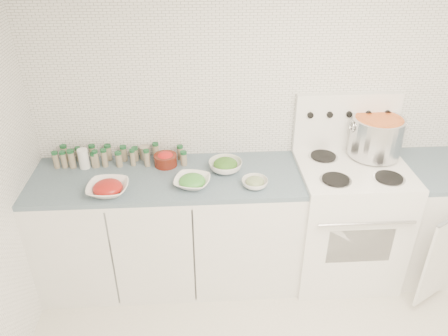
% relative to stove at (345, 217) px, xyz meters
% --- Properties ---
extents(room_walls, '(3.54, 3.04, 2.52)m').
position_rel_stove_xyz_m(room_walls, '(-0.48, -1.19, 1.06)').
color(room_walls, white).
rests_on(room_walls, ground).
extents(counter_left, '(1.85, 0.62, 0.90)m').
position_rel_stove_xyz_m(counter_left, '(-1.30, 0.00, -0.05)').
color(counter_left, white).
rests_on(counter_left, ground).
extents(stove, '(0.76, 0.70, 1.36)m').
position_rel_stove_xyz_m(stove, '(0.00, 0.00, 0.00)').
color(stove, white).
rests_on(stove, ground).
extents(stock_pot, '(0.39, 0.37, 0.28)m').
position_rel_stove_xyz_m(stock_pot, '(0.18, 0.15, 0.60)').
color(stock_pot, silver).
rests_on(stock_pot, stove).
extents(bowl_tomato, '(0.28, 0.28, 0.09)m').
position_rel_stove_xyz_m(bowl_tomato, '(-1.66, -0.18, 0.44)').
color(bowl_tomato, white).
rests_on(bowl_tomato, counter_left).
extents(bowl_snowpea, '(0.28, 0.28, 0.08)m').
position_rel_stove_xyz_m(bowl_snowpea, '(-1.12, -0.13, 0.44)').
color(bowl_snowpea, white).
rests_on(bowl_snowpea, counter_left).
extents(bowl_broccoli, '(0.30, 0.30, 0.09)m').
position_rel_stove_xyz_m(bowl_broccoli, '(-0.89, 0.06, 0.45)').
color(bowl_broccoli, white).
rests_on(bowl_broccoli, counter_left).
extents(bowl_zucchini, '(0.19, 0.19, 0.07)m').
position_rel_stove_xyz_m(bowl_zucchini, '(-0.72, -0.16, 0.44)').
color(bowl_zucchini, white).
rests_on(bowl_zucchini, counter_left).
extents(bowl_pepper, '(0.16, 0.16, 0.10)m').
position_rel_stove_xyz_m(bowl_pepper, '(-1.31, 0.16, 0.45)').
color(bowl_pepper, '#55190E').
rests_on(bowl_pepper, counter_left).
extents(salt_canister, '(0.08, 0.08, 0.14)m').
position_rel_stove_xyz_m(salt_canister, '(-1.88, 0.16, 0.48)').
color(salt_canister, white).
rests_on(salt_canister, counter_left).
extents(tin_can, '(0.08, 0.08, 0.10)m').
position_rel_stove_xyz_m(tin_can, '(-1.47, 0.26, 0.45)').
color(tin_can, '#AA9F8F').
rests_on(tin_can, counter_left).
extents(spice_cluster, '(0.94, 0.16, 0.14)m').
position_rel_stove_xyz_m(spice_cluster, '(-1.71, 0.20, 0.47)').
color(spice_cluster, gray).
rests_on(spice_cluster, counter_left).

